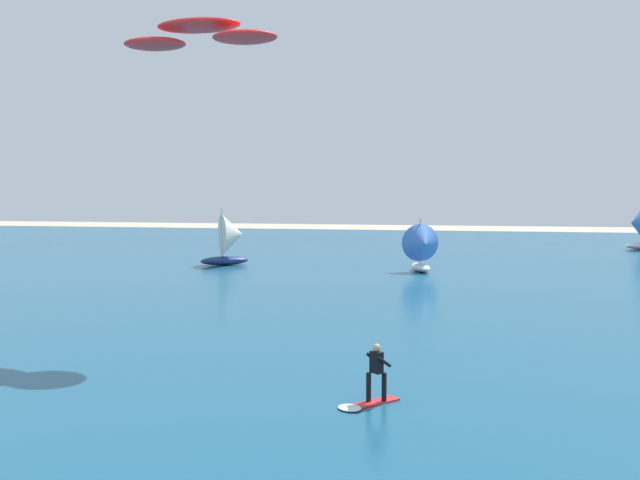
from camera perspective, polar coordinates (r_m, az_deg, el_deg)
ocean at (r=52.45m, az=5.13°, el=-2.29°), size 160.00×90.00×0.10m
kitesurfer at (r=19.99m, az=4.13°, el=-11.37°), size 1.75×1.81×1.67m
kite at (r=29.53m, az=-9.73°, el=15.97°), size 6.85×3.13×1.00m
sailboat_outermost at (r=73.48m, az=24.35°, el=0.97°), size 4.20×3.73×4.72m
sailboat_far_right at (r=54.34m, az=-7.18°, el=0.09°), size 3.91×3.51×4.35m
sailboat_near_shore at (r=49.93m, az=8.24°, el=-0.61°), size 2.96×3.35×3.76m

